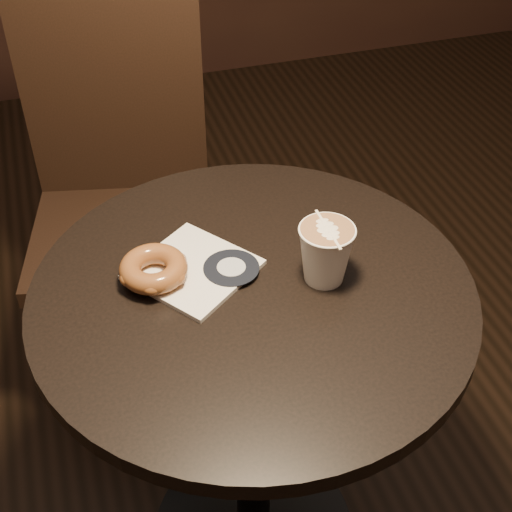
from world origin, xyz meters
name	(u,v)px	position (x,y,z in m)	size (l,w,h in m)	color
cafe_table	(253,371)	(0.00, 0.00, 0.55)	(0.70, 0.70, 0.75)	black
chair	(119,172)	(-0.13, 0.64, 0.58)	(0.49, 0.49, 1.04)	black
pastry_bag	(193,269)	(-0.08, 0.06, 0.75)	(0.17, 0.17, 0.01)	white
doughnut	(154,269)	(-0.14, 0.06, 0.78)	(0.11, 0.11, 0.03)	brown
latte_cup	(325,254)	(0.11, -0.01, 0.80)	(0.09, 0.09, 0.10)	white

